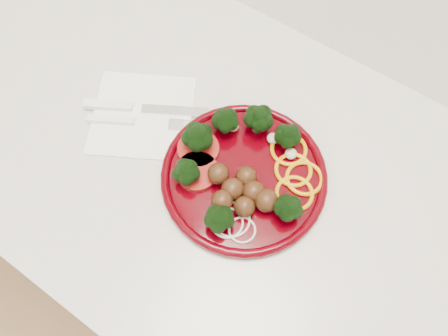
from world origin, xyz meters
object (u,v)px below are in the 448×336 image
Objects in this scene: plate at (242,172)px; fork at (124,121)px; knife at (129,107)px; napkin at (143,115)px.

plate is 1.54× the size of fork.
knife is (-0.22, -0.00, -0.01)m from plate.
knife is at bearing -179.07° from plate.
napkin is at bearing -179.95° from plate.
plate is 0.21m from fork.
plate is at bearing -29.61° from knife.
plate reaches higher than fork.
fork is at bearing -116.15° from napkin.
plate is at bearing 0.05° from napkin.
napkin is (-0.20, -0.00, -0.02)m from plate.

